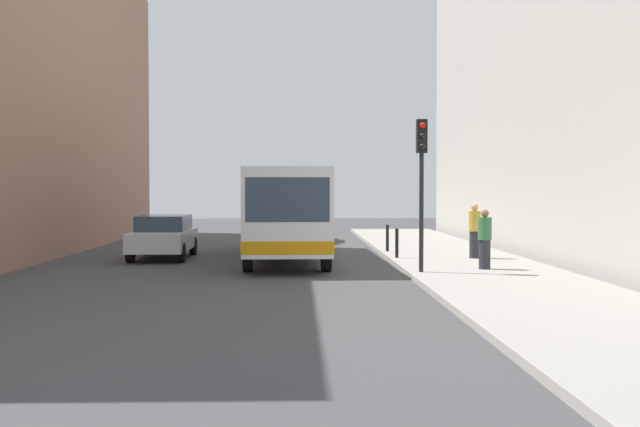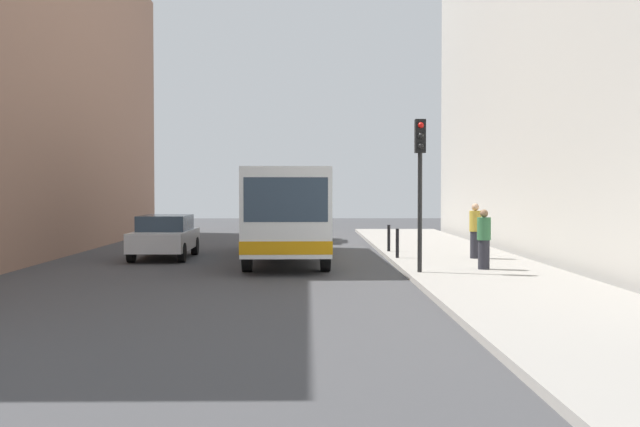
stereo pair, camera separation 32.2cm
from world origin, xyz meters
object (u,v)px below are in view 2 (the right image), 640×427
object	(u,v)px
traffic_light	(420,166)
bollard_mid	(389,238)
car_beside_bus	(165,236)
car_behind_bus	(308,224)
pedestrian_mid_sidewalk	(475,231)
pedestrian_near_signal	(484,239)
bus	(287,208)
bollard_near	(397,243)

from	to	relation	value
traffic_light	bollard_mid	world-z (taller)	traffic_light
car_beside_bus	bollard_mid	distance (m)	7.89
car_behind_bus	traffic_light	distance (m)	15.26
traffic_light	pedestrian_mid_sidewalk	size ratio (longest dim) A/B	2.31
car_beside_bus	traffic_light	bearing A→B (deg)	142.56
bollard_mid	pedestrian_mid_sidewalk	world-z (taller)	pedestrian_mid_sidewalk
traffic_light	bollard_mid	xyz separation A→B (m)	(-0.10, 7.04, -2.38)
pedestrian_mid_sidewalk	traffic_light	bearing A→B (deg)	-0.43
bollard_mid	pedestrian_near_signal	bearing A→B (deg)	-72.41
bollard_mid	car_behind_bus	bearing A→B (deg)	110.48
bus	pedestrian_near_signal	xyz separation A→B (m)	(5.61, -4.89, -0.74)
bus	bollard_near	xyz separation A→B (m)	(3.62, -1.26, -1.10)
car_beside_bus	pedestrian_mid_sidewalk	distance (m)	10.48
pedestrian_near_signal	bus	bearing A→B (deg)	-145.80
traffic_light	pedestrian_near_signal	distance (m)	2.87
pedestrian_mid_sidewalk	bollard_mid	bearing A→B (deg)	-109.73
bollard_near	pedestrian_near_signal	distance (m)	4.16
pedestrian_mid_sidewalk	bus	bearing A→B (deg)	-74.18
traffic_light	bollard_mid	distance (m)	7.43
car_behind_bus	bollard_near	size ratio (longest dim) A/B	4.71
car_behind_bus	bollard_near	distance (m)	10.81
bollard_near	bus	bearing A→B (deg)	160.78
car_beside_bus	traffic_light	world-z (taller)	traffic_light
traffic_light	bollard_near	xyz separation A→B (m)	(-0.10, 4.38, -2.38)
bollard_near	car_beside_bus	bearing A→B (deg)	168.18
car_beside_bus	car_behind_bus	distance (m)	10.07
car_behind_bus	traffic_light	world-z (taller)	traffic_light
bus	pedestrian_mid_sidewalk	world-z (taller)	bus
bollard_near	pedestrian_mid_sidewalk	xyz separation A→B (m)	(2.49, -0.21, 0.41)
car_beside_bus	car_behind_bus	size ratio (longest dim) A/B	0.99
bus	traffic_light	xyz separation A→B (m)	(3.72, -5.64, 1.28)
bollard_near	pedestrian_near_signal	bearing A→B (deg)	-61.21
traffic_light	bollard_near	size ratio (longest dim) A/B	4.32
car_beside_bus	pedestrian_mid_sidewalk	world-z (taller)	pedestrian_mid_sidewalk
traffic_light	car_behind_bus	bearing A→B (deg)	101.45
bus	car_beside_bus	bearing A→B (deg)	-6.35
car_behind_bus	bollard_mid	world-z (taller)	car_behind_bus
bollard_near	bollard_mid	xyz separation A→B (m)	(0.00, 2.66, 0.00)
bus	car_behind_bus	world-z (taller)	bus
car_beside_bus	pedestrian_mid_sidewalk	xyz separation A→B (m)	(10.31, -1.85, 0.26)
car_beside_bus	bus	bearing A→B (deg)	174.65
car_behind_bus	pedestrian_near_signal	size ratio (longest dim) A/B	2.68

